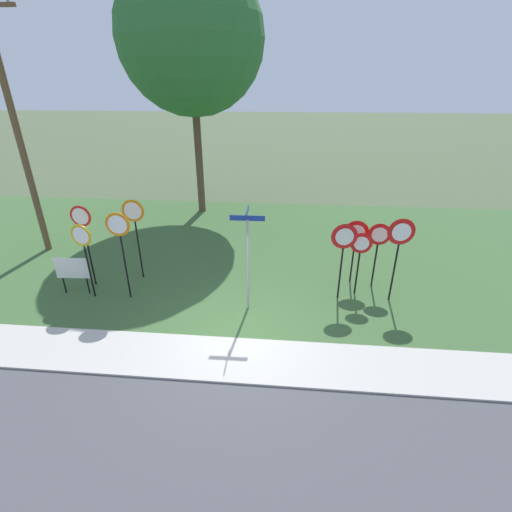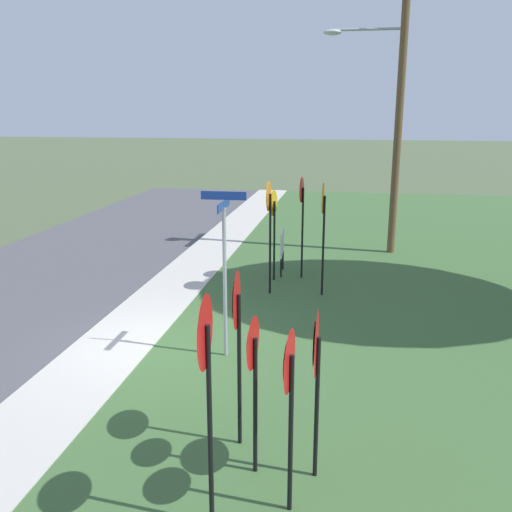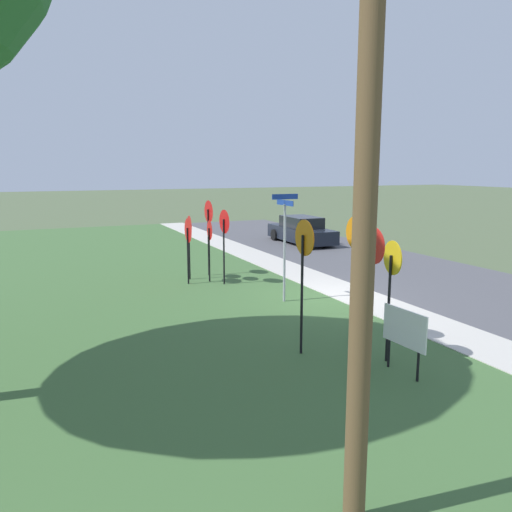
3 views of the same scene
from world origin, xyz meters
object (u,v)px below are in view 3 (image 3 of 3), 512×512
at_px(stop_sign_far_center, 355,252).
at_px(yield_sign_center, 225,229).
at_px(yield_sign_far_right, 209,219).
at_px(notice_board, 404,331).
at_px(utility_pole, 385,32).
at_px(street_name_post, 285,239).
at_px(parked_sedan_distant, 301,231).
at_px(yield_sign_near_right, 190,232).
at_px(stop_sign_far_left, 304,257).
at_px(stop_sign_near_left, 372,269).
at_px(yield_sign_far_left, 188,235).
at_px(yield_sign_near_left, 210,237).
at_px(stop_sign_near_right, 391,275).

bearing_deg(stop_sign_far_center, yield_sign_center, 4.28).
bearing_deg(stop_sign_far_center, yield_sign_far_right, 3.37).
distance_m(stop_sign_far_center, notice_board, 2.18).
xyz_separation_m(yield_sign_far_right, utility_pole, (-12.96, 2.57, 3.06)).
bearing_deg(utility_pole, street_name_post, -21.42).
bearing_deg(notice_board, utility_pole, 131.59).
height_order(yield_sign_center, parked_sedan_distant, yield_sign_center).
xyz_separation_m(yield_sign_near_right, utility_pole, (-12.58, 1.74, 3.44)).
distance_m(stop_sign_far_center, utility_pole, 6.50).
bearing_deg(stop_sign_far_left, street_name_post, -22.14).
relative_size(yield_sign_far_right, parked_sedan_distant, 0.58).
relative_size(street_name_post, parked_sedan_distant, 0.66).
xyz_separation_m(stop_sign_far_center, utility_pole, (-4.82, 3.13, 3.03)).
bearing_deg(stop_sign_far_center, stop_sign_near_left, 155.37).
bearing_deg(utility_pole, yield_sign_far_left, -7.18).
height_order(yield_sign_near_right, street_name_post, street_name_post).
xyz_separation_m(yield_sign_near_left, yield_sign_center, (-0.57, -0.32, 0.32)).
xyz_separation_m(yield_sign_far_right, yield_sign_center, (-1.58, -0.01, -0.17)).
xyz_separation_m(stop_sign_near_left, parked_sedan_distant, (15.43, -7.08, -1.40)).
xyz_separation_m(street_name_post, notice_board, (-5.59, 0.35, -1.01)).
height_order(yield_sign_far_right, utility_pole, utility_pole).
bearing_deg(stop_sign_far_left, stop_sign_near_left, -155.82).
bearing_deg(yield_sign_far_left, yield_sign_near_right, -20.10).
distance_m(stop_sign_near_right, stop_sign_far_left, 1.76).
height_order(utility_pole, parked_sedan_distant, utility_pole).
height_order(stop_sign_near_right, utility_pole, utility_pole).
relative_size(stop_sign_far_left, utility_pole, 0.30).
xyz_separation_m(yield_sign_center, notice_board, (-8.36, -0.45, -1.03)).
relative_size(stop_sign_near_left, stop_sign_far_left, 0.99).
height_order(stop_sign_near_left, yield_sign_near_left, stop_sign_near_left).
height_order(stop_sign_near_left, yield_sign_center, stop_sign_near_left).
height_order(yield_sign_center, notice_board, yield_sign_center).
relative_size(notice_board, parked_sedan_distant, 0.27).
xyz_separation_m(stop_sign_near_right, yield_sign_far_right, (9.30, 0.62, 0.27)).
bearing_deg(yield_sign_near_right, street_name_post, -153.88).
bearing_deg(parked_sedan_distant, utility_pole, 153.50).
height_order(yield_sign_near_right, notice_board, yield_sign_near_right).
xyz_separation_m(stop_sign_near_left, street_name_post, (5.28, -0.91, -0.16)).
distance_m(stop_sign_far_center, yield_sign_near_left, 7.20).
bearing_deg(yield_sign_far_right, yield_sign_far_left, 130.98).
bearing_deg(parked_sedan_distant, stop_sign_near_right, 157.64).
bearing_deg(stop_sign_near_right, utility_pole, 148.63).
distance_m(stop_sign_near_left, yield_sign_near_left, 8.64).
relative_size(yield_sign_far_right, utility_pole, 0.29).
distance_m(stop_sign_near_left, stop_sign_far_center, 1.63).
xyz_separation_m(stop_sign_near_left, stop_sign_near_right, (0.34, -0.72, -0.24)).
height_order(yield_sign_near_left, yield_sign_near_right, yield_sign_near_right).
relative_size(yield_sign_near_right, yield_sign_center, 0.89).
bearing_deg(stop_sign_far_center, yield_sign_near_left, 6.44).
height_order(yield_sign_far_right, parked_sedan_distant, yield_sign_far_right).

